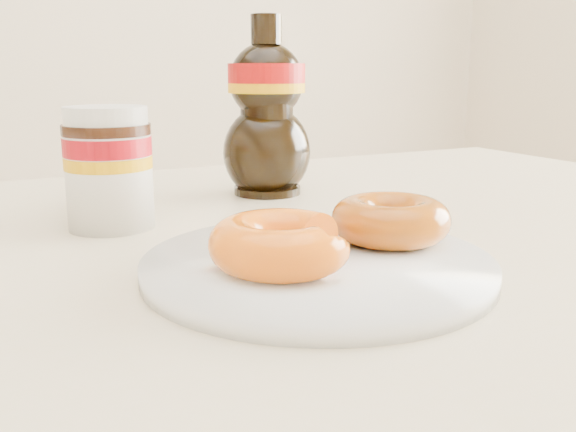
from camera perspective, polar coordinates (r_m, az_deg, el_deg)
name	(u,v)px	position (r m, az deg, el deg)	size (l,w,h in m)	color
dining_table	(229,337)	(0.59, -5.24, -10.65)	(1.40, 0.90, 0.75)	beige
plate	(317,265)	(0.49, 2.64, -4.38)	(0.27, 0.27, 0.01)	white
donut_bitten	(281,243)	(0.46, -0.67, -2.45)	(0.10, 0.10, 0.04)	orange
donut_whole	(391,219)	(0.54, 9.11, -0.31)	(0.10, 0.10, 0.03)	#963B09
nutella_jar	(109,163)	(0.64, -15.66, 4.54)	(0.08, 0.08, 0.12)	white
syrup_bottle	(267,107)	(0.79, -1.91, 9.69)	(0.11, 0.09, 0.21)	black
dark_jar	(95,171)	(0.72, -16.76, 3.89)	(0.06, 0.06, 0.09)	black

